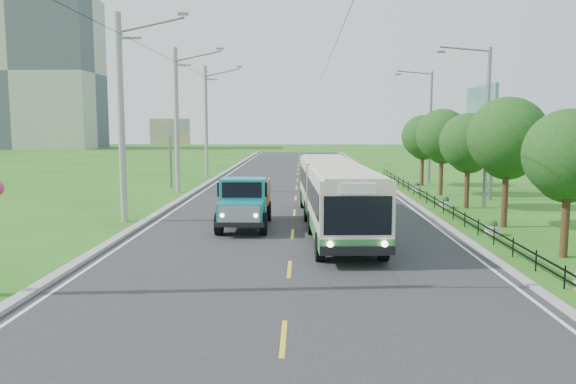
{
  "coord_description": "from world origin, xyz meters",
  "views": [
    {
      "loc": [
        0.4,
        -17.96,
        4.72
      ],
      "look_at": [
        -0.18,
        5.59,
        1.9
      ],
      "focal_mm": 35.0,
      "sensor_mm": 36.0,
      "label": 1
    }
  ],
  "objects_px": {
    "pole_near": "(122,117)",
    "billboard_left": "(170,136)",
    "tree_fourth": "(469,145)",
    "planter_mid": "(445,203)",
    "streetlight_far": "(429,123)",
    "planter_near": "(492,229)",
    "tree_second": "(569,159)",
    "planter_far": "(417,188)",
    "dump_truck": "(245,199)",
    "tree_fifth": "(443,138)",
    "pole_far": "(206,121)",
    "bus": "(334,190)",
    "tree_back": "(423,139)",
    "tree_third": "(508,141)",
    "streetlight_mid": "(484,122)",
    "pole_mid": "(177,120)",
    "billboard_right": "(481,116)"
  },
  "relations": [
    {
      "from": "billboard_left",
      "to": "tree_fifth",
      "type": "bearing_deg",
      "value": -11.28
    },
    {
      "from": "bus",
      "to": "dump_truck",
      "type": "relative_size",
      "value": 2.7
    },
    {
      "from": "billboard_left",
      "to": "tree_fourth",
      "type": "bearing_deg",
      "value": -26.99
    },
    {
      "from": "pole_near",
      "to": "tree_second",
      "type": "relative_size",
      "value": 1.89
    },
    {
      "from": "pole_far",
      "to": "planter_near",
      "type": "relative_size",
      "value": 14.93
    },
    {
      "from": "planter_near",
      "to": "planter_far",
      "type": "height_order",
      "value": "same"
    },
    {
      "from": "pole_far",
      "to": "tree_second",
      "type": "height_order",
      "value": "pole_far"
    },
    {
      "from": "pole_far",
      "to": "tree_fourth",
      "type": "relative_size",
      "value": 1.85
    },
    {
      "from": "tree_back",
      "to": "streetlight_far",
      "type": "distance_m",
      "value": 2.37
    },
    {
      "from": "pole_far",
      "to": "tree_second",
      "type": "bearing_deg",
      "value": -59.58
    },
    {
      "from": "billboard_left",
      "to": "streetlight_mid",
      "type": "bearing_deg",
      "value": -26.4
    },
    {
      "from": "tree_fourth",
      "to": "pole_far",
      "type": "bearing_deg",
      "value": 133.85
    },
    {
      "from": "tree_second",
      "to": "planter_far",
      "type": "bearing_deg",
      "value": 93.62
    },
    {
      "from": "pole_mid",
      "to": "billboard_right",
      "type": "bearing_deg",
      "value": -2.78
    },
    {
      "from": "pole_near",
      "to": "planter_near",
      "type": "distance_m",
      "value": 17.79
    },
    {
      "from": "billboard_left",
      "to": "billboard_right",
      "type": "distance_m",
      "value": 22.21
    },
    {
      "from": "pole_near",
      "to": "billboard_left",
      "type": "height_order",
      "value": "pole_near"
    },
    {
      "from": "streetlight_mid",
      "to": "planter_near",
      "type": "relative_size",
      "value": 13.54
    },
    {
      "from": "streetlight_far",
      "to": "streetlight_mid",
      "type": "bearing_deg",
      "value": -90.0
    },
    {
      "from": "pole_near",
      "to": "planter_near",
      "type": "xyz_separation_m",
      "value": [
        16.86,
        -3.0,
        -4.81
      ]
    },
    {
      "from": "pole_far",
      "to": "planter_mid",
      "type": "relative_size",
      "value": 14.93
    },
    {
      "from": "tree_second",
      "to": "planter_near",
      "type": "height_order",
      "value": "tree_second"
    },
    {
      "from": "planter_near",
      "to": "tree_second",
      "type": "bearing_deg",
      "value": -71.97
    },
    {
      "from": "pole_far",
      "to": "dump_truck",
      "type": "height_order",
      "value": "pole_far"
    },
    {
      "from": "pole_mid",
      "to": "planter_mid",
      "type": "distance_m",
      "value": 18.88
    },
    {
      "from": "tree_fourth",
      "to": "tree_fifth",
      "type": "relative_size",
      "value": 0.93
    },
    {
      "from": "pole_far",
      "to": "planter_mid",
      "type": "height_order",
      "value": "pole_far"
    },
    {
      "from": "pole_far",
      "to": "planter_mid",
      "type": "xyz_separation_m",
      "value": [
        16.86,
        -19.0,
        -4.81
      ]
    },
    {
      "from": "tree_fourth",
      "to": "planter_mid",
      "type": "height_order",
      "value": "tree_fourth"
    },
    {
      "from": "pole_mid",
      "to": "tree_back",
      "type": "distance_m",
      "value": 18.89
    },
    {
      "from": "billboard_right",
      "to": "bus",
      "type": "bearing_deg",
      "value": -129.7
    },
    {
      "from": "tree_fourth",
      "to": "bus",
      "type": "height_order",
      "value": "tree_fourth"
    },
    {
      "from": "tree_third",
      "to": "pole_near",
      "type": "bearing_deg",
      "value": 177.29
    },
    {
      "from": "pole_near",
      "to": "pole_mid",
      "type": "distance_m",
      "value": 12.0
    },
    {
      "from": "pole_near",
      "to": "planter_far",
      "type": "bearing_deg",
      "value": 37.63
    },
    {
      "from": "pole_mid",
      "to": "pole_far",
      "type": "height_order",
      "value": "same"
    },
    {
      "from": "pole_mid",
      "to": "tree_fifth",
      "type": "distance_m",
      "value": 18.18
    },
    {
      "from": "planter_mid",
      "to": "dump_truck",
      "type": "distance_m",
      "value": 12.57
    },
    {
      "from": "planter_mid",
      "to": "billboard_left",
      "type": "height_order",
      "value": "billboard_left"
    },
    {
      "from": "streetlight_far",
      "to": "planter_mid",
      "type": "bearing_deg",
      "value": -98.3
    },
    {
      "from": "tree_third",
      "to": "bus",
      "type": "distance_m",
      "value": 8.32
    },
    {
      "from": "planter_far",
      "to": "dump_truck",
      "type": "xyz_separation_m",
      "value": [
        -10.83,
        -14.3,
        1.05
      ]
    },
    {
      "from": "tree_third",
      "to": "billboard_left",
      "type": "height_order",
      "value": "tree_third"
    },
    {
      "from": "tree_back",
      "to": "streetlight_mid",
      "type": "xyz_separation_m",
      "value": [
        0.79,
        -12.14,
        1.25
      ]
    },
    {
      "from": "billboard_left",
      "to": "pole_mid",
      "type": "bearing_deg",
      "value": -67.58
    },
    {
      "from": "tree_fifth",
      "to": "dump_truck",
      "type": "relative_size",
      "value": 1.03
    },
    {
      "from": "tree_second",
      "to": "planter_near",
      "type": "relative_size",
      "value": 7.91
    },
    {
      "from": "streetlight_mid",
      "to": "streetlight_far",
      "type": "bearing_deg",
      "value": 90.0
    },
    {
      "from": "tree_fourth",
      "to": "streetlight_far",
      "type": "relative_size",
      "value": 0.6
    },
    {
      "from": "pole_near",
      "to": "tree_fourth",
      "type": "relative_size",
      "value": 1.85
    }
  ]
}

